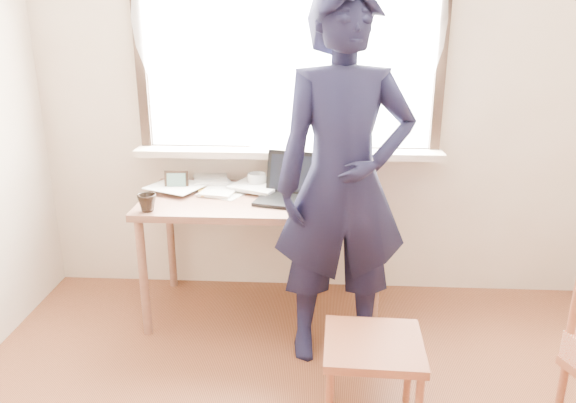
# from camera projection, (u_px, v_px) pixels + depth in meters

# --- Properties ---
(room_shell) EXTENTS (3.52, 4.02, 2.61)m
(room_shell) POSITION_uv_depth(u_px,v_px,m) (317.00, 52.00, 1.55)
(room_shell) COLOR beige
(room_shell) RESTS_ON ground
(desk) EXTENTS (1.37, 0.68, 0.73)m
(desk) POSITION_uv_depth(u_px,v_px,m) (263.00, 210.00, 3.23)
(desk) COLOR brown
(desk) RESTS_ON ground
(laptop) EXTENTS (0.43, 0.38, 0.25)m
(laptop) POSITION_uv_depth(u_px,v_px,m) (294.00, 189.00, 3.15)
(laptop) COLOR black
(laptop) RESTS_ON desk
(mug_white) EXTENTS (0.16, 0.16, 0.09)m
(mug_white) POSITION_uv_depth(u_px,v_px,m) (257.00, 181.00, 3.37)
(mug_white) COLOR white
(mug_white) RESTS_ON desk
(mug_dark) EXTENTS (0.14, 0.14, 0.09)m
(mug_dark) POSITION_uv_depth(u_px,v_px,m) (147.00, 203.00, 2.97)
(mug_dark) COLOR black
(mug_dark) RESTS_ON desk
(mouse) EXTENTS (0.08, 0.06, 0.03)m
(mouse) POSITION_uv_depth(u_px,v_px,m) (342.00, 202.00, 3.08)
(mouse) COLOR black
(mouse) RESTS_ON desk
(desk_clutter) EXTENTS (0.80, 0.56, 0.04)m
(desk_clutter) POSITION_uv_depth(u_px,v_px,m) (233.00, 184.00, 3.37)
(desk_clutter) COLOR white
(desk_clutter) RESTS_ON desk
(book_a) EXTENTS (0.27, 0.30, 0.02)m
(book_a) POSITION_uv_depth(u_px,v_px,m) (198.00, 181.00, 3.46)
(book_a) COLOR white
(book_a) RESTS_ON desk
(book_b) EXTENTS (0.25, 0.27, 0.02)m
(book_b) POSITION_uv_depth(u_px,v_px,m) (335.00, 186.00, 3.39)
(book_b) COLOR white
(book_b) RESTS_ON desk
(picture_frame) EXTENTS (0.14, 0.03, 0.11)m
(picture_frame) POSITION_uv_depth(u_px,v_px,m) (177.00, 182.00, 3.31)
(picture_frame) COLOR black
(picture_frame) RESTS_ON desk
(work_chair) EXTENTS (0.43, 0.41, 0.42)m
(work_chair) POSITION_uv_depth(u_px,v_px,m) (373.00, 355.00, 2.38)
(work_chair) COLOR brown
(work_chair) RESTS_ON ground
(person) EXTENTS (0.74, 0.54, 1.88)m
(person) POSITION_uv_depth(u_px,v_px,m) (343.00, 184.00, 2.75)
(person) COLOR black
(person) RESTS_ON ground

